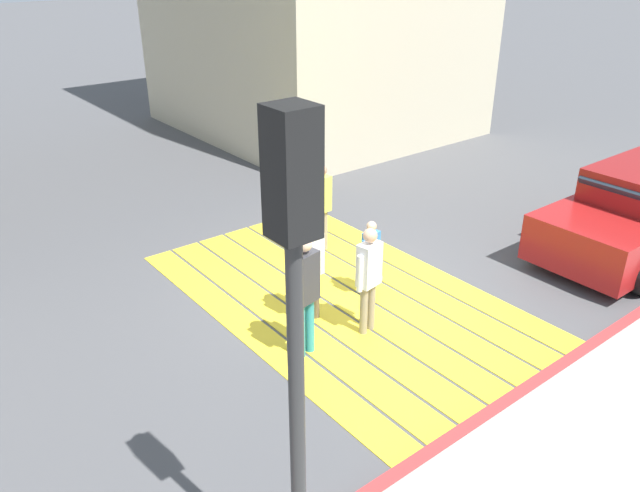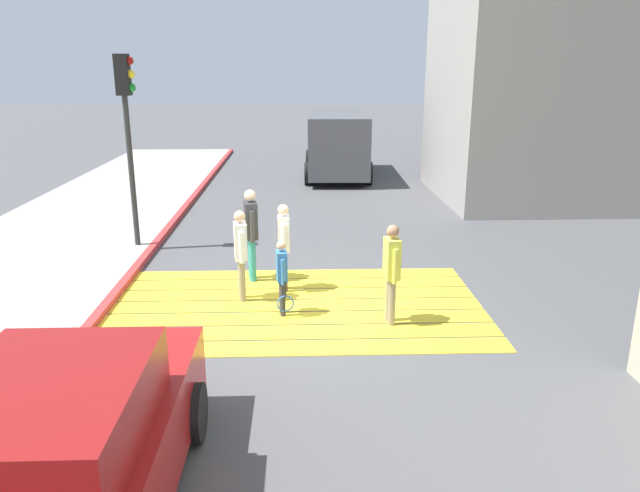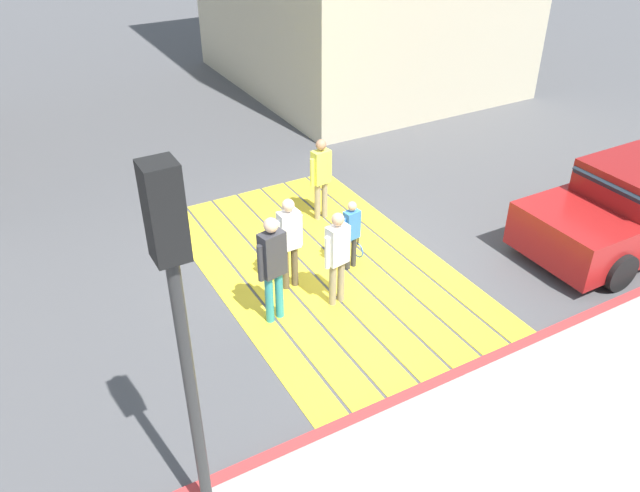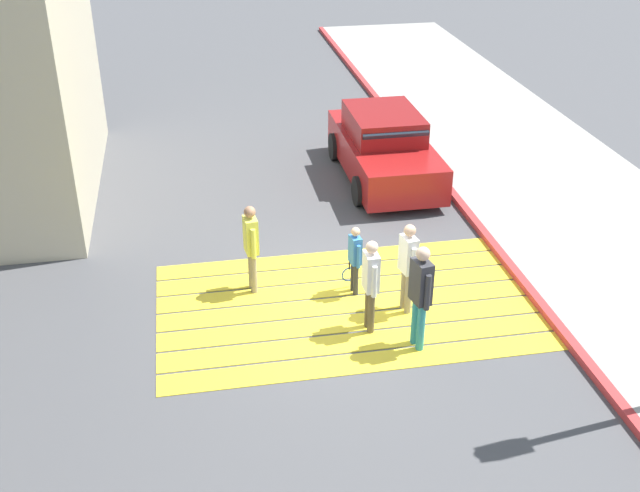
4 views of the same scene
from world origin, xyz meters
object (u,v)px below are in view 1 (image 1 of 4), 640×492
(pedestrian_child_with_racket, at_px, (371,255))
(pedestrian_adult_lead, at_px, (311,263))
(pedestrian_adult_trailing, at_px, (305,288))
(pedestrian_teen_behind, at_px, (369,273))
(pedestrian_adult_side, at_px, (321,202))
(car_parked_near_curb, at_px, (639,214))
(traffic_light_corner, at_px, (293,285))

(pedestrian_child_with_racket, bearing_deg, pedestrian_adult_lead, 89.70)
(pedestrian_adult_trailing, distance_m, pedestrian_teen_behind, 1.04)
(pedestrian_adult_lead, xyz_separation_m, pedestrian_child_with_racket, (-0.01, -1.16, -0.23))
(pedestrian_adult_lead, height_order, pedestrian_adult_side, pedestrian_adult_side)
(pedestrian_child_with_racket, bearing_deg, pedestrian_teen_behind, 135.42)
(pedestrian_adult_trailing, xyz_separation_m, pedestrian_teen_behind, (-0.11, -1.03, -0.09))
(car_parked_near_curb, relative_size, pedestrian_adult_lead, 2.64)
(pedestrian_adult_side, relative_size, pedestrian_teen_behind, 1.01)
(car_parked_near_curb, relative_size, pedestrian_child_with_racket, 3.34)
(pedestrian_adult_trailing, height_order, pedestrian_teen_behind, pedestrian_adult_trailing)
(pedestrian_adult_side, relative_size, pedestrian_child_with_racket, 1.28)
(pedestrian_adult_side, bearing_deg, pedestrian_teen_behind, 155.72)
(traffic_light_corner, height_order, pedestrian_adult_lead, traffic_light_corner)
(pedestrian_adult_lead, height_order, pedestrian_teen_behind, pedestrian_adult_lead)
(pedestrian_adult_side, bearing_deg, pedestrian_adult_trailing, 137.74)
(pedestrian_adult_lead, relative_size, pedestrian_adult_trailing, 0.91)
(pedestrian_adult_side, distance_m, pedestrian_teen_behind, 2.71)
(traffic_light_corner, distance_m, pedestrian_adult_lead, 4.80)
(pedestrian_child_with_racket, bearing_deg, pedestrian_adult_trailing, 109.62)
(pedestrian_adult_lead, distance_m, pedestrian_child_with_racket, 1.19)
(pedestrian_child_with_racket, bearing_deg, pedestrian_adult_side, -12.78)
(pedestrian_adult_trailing, xyz_separation_m, pedestrian_child_with_racket, (0.62, -1.75, -0.32))
(pedestrian_adult_trailing, relative_size, pedestrian_child_with_racket, 1.39)
(pedestrian_adult_lead, bearing_deg, traffic_light_corner, 140.99)
(traffic_light_corner, xyz_separation_m, pedestrian_adult_side, (5.09, -4.28, -2.08))
(car_parked_near_curb, bearing_deg, pedestrian_adult_trailing, 80.11)
(pedestrian_adult_trailing, distance_m, pedestrian_adult_side, 3.19)
(traffic_light_corner, bearing_deg, pedestrian_adult_trailing, -38.00)
(car_parked_near_curb, distance_m, pedestrian_adult_side, 5.65)
(pedestrian_adult_lead, height_order, pedestrian_child_with_racket, pedestrian_adult_lead)
(pedestrian_adult_lead, bearing_deg, pedestrian_teen_behind, -148.91)
(pedestrian_teen_behind, bearing_deg, traffic_light_corner, 129.64)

